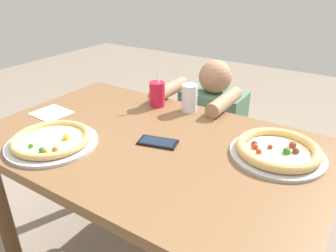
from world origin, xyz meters
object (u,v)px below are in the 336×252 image
at_px(pizza_far, 278,150).
at_px(drink_cup_colored, 157,94).
at_px(cell_phone, 157,143).
at_px(pizza_near, 52,140).
at_px(water_cup_clear, 189,98).
at_px(diner_seated, 210,140).

xyz_separation_m(pizza_far, drink_cup_colored, (-0.63, 0.16, 0.04)).
bearing_deg(cell_phone, pizza_near, -146.29).
xyz_separation_m(drink_cup_colored, water_cup_clear, (0.16, 0.03, 0.00)).
bearing_deg(drink_cup_colored, water_cup_clear, 10.54).
bearing_deg(drink_cup_colored, pizza_far, -13.93).
height_order(pizza_far, drink_cup_colored, drink_cup_colored).
distance_m(pizza_near, pizza_far, 0.84).
xyz_separation_m(pizza_far, cell_phone, (-0.41, -0.16, -0.02)).
bearing_deg(diner_seated, pizza_near, -105.53).
bearing_deg(drink_cup_colored, cell_phone, -55.64).
bearing_deg(diner_seated, water_cup_clear, -85.03).
relative_size(water_cup_clear, diner_seated, 0.14).
distance_m(pizza_near, diner_seated, 1.00).
height_order(pizza_far, water_cup_clear, water_cup_clear).
bearing_deg(water_cup_clear, cell_phone, -81.19).
relative_size(drink_cup_colored, cell_phone, 1.30).
relative_size(pizza_near, water_cup_clear, 2.67).
bearing_deg(drink_cup_colored, pizza_near, -102.39).
height_order(pizza_near, diner_seated, diner_seated).
bearing_deg(pizza_far, water_cup_clear, 158.26).
bearing_deg(diner_seated, cell_phone, -83.07).
xyz_separation_m(cell_phone, diner_seated, (-0.08, 0.68, -0.33)).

